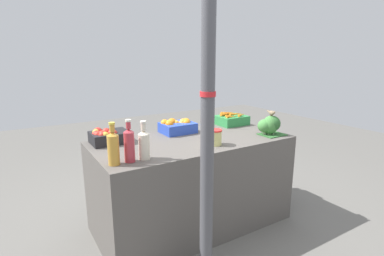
{
  "coord_description": "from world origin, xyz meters",
  "views": [
    {
      "loc": [
        -1.31,
        -2.14,
        1.52
      ],
      "look_at": [
        0.0,
        0.0,
        0.91
      ],
      "focal_mm": 28.0,
      "sensor_mm": 36.0,
      "label": 1
    }
  ],
  "objects_px": {
    "carrot_crate": "(231,119)",
    "broccoli_pile": "(270,125)",
    "orange_crate": "(177,126)",
    "pickle_jar": "(215,137)",
    "support_pole": "(208,114)",
    "juice_bottle_ruby": "(129,144)",
    "juice_bottle_cloudy": "(144,144)",
    "juice_bottle_amber": "(113,147)",
    "apple_crate": "(107,136)",
    "sparrow_bird": "(272,113)"
  },
  "relations": [
    {
      "from": "carrot_crate",
      "to": "broccoli_pile",
      "type": "bearing_deg",
      "value": -87.27
    },
    {
      "from": "carrot_crate",
      "to": "orange_crate",
      "type": "bearing_deg",
      "value": 179.89
    },
    {
      "from": "orange_crate",
      "to": "pickle_jar",
      "type": "height_order",
      "value": "orange_crate"
    },
    {
      "from": "broccoli_pile",
      "to": "support_pole",
      "type": "bearing_deg",
      "value": -155.31
    },
    {
      "from": "support_pole",
      "to": "juice_bottle_ruby",
      "type": "bearing_deg",
      "value": 125.91
    },
    {
      "from": "orange_crate",
      "to": "juice_bottle_cloudy",
      "type": "relative_size",
      "value": 1.11
    },
    {
      "from": "orange_crate",
      "to": "carrot_crate",
      "type": "bearing_deg",
      "value": -0.11
    },
    {
      "from": "juice_bottle_amber",
      "to": "apple_crate",
      "type": "bearing_deg",
      "value": 78.22
    },
    {
      "from": "juice_bottle_amber",
      "to": "sparrow_bird",
      "type": "relative_size",
      "value": 2.18
    },
    {
      "from": "sparrow_bird",
      "to": "carrot_crate",
      "type": "bearing_deg",
      "value": -158.1
    },
    {
      "from": "juice_bottle_amber",
      "to": "juice_bottle_cloudy",
      "type": "bearing_deg",
      "value": -0.0
    },
    {
      "from": "apple_crate",
      "to": "orange_crate",
      "type": "height_order",
      "value": "orange_crate"
    },
    {
      "from": "pickle_jar",
      "to": "sparrow_bird",
      "type": "relative_size",
      "value": 0.97
    },
    {
      "from": "juice_bottle_ruby",
      "to": "juice_bottle_cloudy",
      "type": "height_order",
      "value": "juice_bottle_ruby"
    },
    {
      "from": "orange_crate",
      "to": "sparrow_bird",
      "type": "height_order",
      "value": "sparrow_bird"
    },
    {
      "from": "apple_crate",
      "to": "orange_crate",
      "type": "relative_size",
      "value": 1.0
    },
    {
      "from": "juice_bottle_ruby",
      "to": "juice_bottle_cloudy",
      "type": "bearing_deg",
      "value": 0.0
    },
    {
      "from": "juice_bottle_cloudy",
      "to": "sparrow_bird",
      "type": "relative_size",
      "value": 2.07
    },
    {
      "from": "orange_crate",
      "to": "juice_bottle_ruby",
      "type": "xyz_separation_m",
      "value": [
        -0.66,
        -0.53,
        0.06
      ]
    },
    {
      "from": "orange_crate",
      "to": "broccoli_pile",
      "type": "distance_m",
      "value": 0.85
    },
    {
      "from": "apple_crate",
      "to": "juice_bottle_ruby",
      "type": "distance_m",
      "value": 0.53
    },
    {
      "from": "support_pole",
      "to": "orange_crate",
      "type": "height_order",
      "value": "support_pole"
    },
    {
      "from": "support_pole",
      "to": "broccoli_pile",
      "type": "relative_size",
      "value": 9.97
    },
    {
      "from": "broccoli_pile",
      "to": "juice_bottle_ruby",
      "type": "relative_size",
      "value": 0.8
    },
    {
      "from": "orange_crate",
      "to": "juice_bottle_amber",
      "type": "xyz_separation_m",
      "value": [
        -0.77,
        -0.53,
        0.06
      ]
    },
    {
      "from": "carrot_crate",
      "to": "sparrow_bird",
      "type": "relative_size",
      "value": 2.29
    },
    {
      "from": "sparrow_bird",
      "to": "juice_bottle_amber",
      "type": "bearing_deg",
      "value": -71.64
    },
    {
      "from": "orange_crate",
      "to": "sparrow_bird",
      "type": "bearing_deg",
      "value": -37.55
    },
    {
      "from": "juice_bottle_cloudy",
      "to": "pickle_jar",
      "type": "bearing_deg",
      "value": 1.7
    },
    {
      "from": "juice_bottle_amber",
      "to": "pickle_jar",
      "type": "height_order",
      "value": "juice_bottle_amber"
    },
    {
      "from": "juice_bottle_ruby",
      "to": "pickle_jar",
      "type": "bearing_deg",
      "value": 1.45
    },
    {
      "from": "apple_crate",
      "to": "pickle_jar",
      "type": "bearing_deg",
      "value": -34.68
    },
    {
      "from": "carrot_crate",
      "to": "broccoli_pile",
      "type": "relative_size",
      "value": 1.28
    },
    {
      "from": "carrot_crate",
      "to": "support_pole",
      "type": "bearing_deg",
      "value": -135.06
    },
    {
      "from": "juice_bottle_amber",
      "to": "sparrow_bird",
      "type": "bearing_deg",
      "value": 0.21
    },
    {
      "from": "apple_crate",
      "to": "broccoli_pile",
      "type": "relative_size",
      "value": 1.28
    },
    {
      "from": "broccoli_pile",
      "to": "juice_bottle_ruby",
      "type": "xyz_separation_m",
      "value": [
        -1.34,
        -0.01,
        0.04
      ]
    },
    {
      "from": "pickle_jar",
      "to": "sparrow_bird",
      "type": "distance_m",
      "value": 0.64
    },
    {
      "from": "apple_crate",
      "to": "carrot_crate",
      "type": "relative_size",
      "value": 1.0
    },
    {
      "from": "support_pole",
      "to": "apple_crate",
      "type": "distance_m",
      "value": 1.08
    },
    {
      "from": "orange_crate",
      "to": "juice_bottle_amber",
      "type": "bearing_deg",
      "value": -145.55
    },
    {
      "from": "orange_crate",
      "to": "sparrow_bird",
      "type": "xyz_separation_m",
      "value": [
        0.68,
        -0.53,
        0.14
      ]
    },
    {
      "from": "juice_bottle_ruby",
      "to": "pickle_jar",
      "type": "xyz_separation_m",
      "value": [
        0.73,
        0.02,
        -0.06
      ]
    },
    {
      "from": "orange_crate",
      "to": "juice_bottle_ruby",
      "type": "bearing_deg",
      "value": -141.35
    },
    {
      "from": "carrot_crate",
      "to": "juice_bottle_ruby",
      "type": "relative_size",
      "value": 1.03
    },
    {
      "from": "broccoli_pile",
      "to": "juice_bottle_cloudy",
      "type": "bearing_deg",
      "value": -179.49
    },
    {
      "from": "carrot_crate",
      "to": "sparrow_bird",
      "type": "height_order",
      "value": "sparrow_bird"
    },
    {
      "from": "support_pole",
      "to": "orange_crate",
      "type": "bearing_deg",
      "value": 71.17
    },
    {
      "from": "apple_crate",
      "to": "pickle_jar",
      "type": "xyz_separation_m",
      "value": [
        0.73,
        -0.5,
        0.0
      ]
    },
    {
      "from": "support_pole",
      "to": "juice_bottle_ruby",
      "type": "xyz_separation_m",
      "value": [
        -0.33,
        0.45,
        -0.25
      ]
    }
  ]
}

